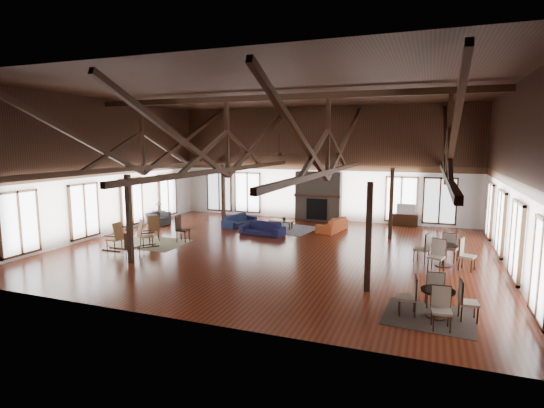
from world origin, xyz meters
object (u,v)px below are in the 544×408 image
at_px(cafe_table_near, 438,298).
at_px(tv_console, 405,220).
at_px(armchair, 158,219).
at_px(coffee_table, 281,221).
at_px(sofa_orange, 332,224).
at_px(sofa_navy_front, 262,228).
at_px(sofa_navy_left, 239,220).
at_px(cafe_table_far, 444,251).

height_order(cafe_table_near, tv_console, cafe_table_near).
distance_m(armchair, cafe_table_near, 14.94).
relative_size(coffee_table, tv_console, 1.02).
relative_size(coffee_table, cafe_table_near, 0.66).
distance_m(sofa_orange, armchair, 8.66).
xyz_separation_m(cafe_table_near, tv_console, (-1.35, 11.51, -0.17)).
xyz_separation_m(sofa_navy_front, coffee_table, (0.36, 1.56, 0.08)).
relative_size(sofa_navy_front, tv_console, 1.68).
bearing_deg(sofa_orange, sofa_navy_front, -43.83).
bearing_deg(cafe_table_near, sofa_orange, 116.57).
bearing_deg(sofa_navy_front, tv_console, 46.43).
height_order(sofa_navy_front, tv_console, tv_console).
xyz_separation_m(sofa_navy_left, sofa_orange, (4.57, 0.46, 0.02)).
bearing_deg(coffee_table, tv_console, 40.78).
height_order(cafe_table_near, cafe_table_far, cafe_table_far).
relative_size(sofa_navy_left, cafe_table_near, 1.07).
bearing_deg(coffee_table, sofa_navy_front, -90.17).
relative_size(sofa_navy_front, armchair, 2.04).
bearing_deg(armchair, sofa_orange, -68.15).
bearing_deg(sofa_navy_front, cafe_table_near, -35.04).
xyz_separation_m(sofa_navy_front, sofa_navy_left, (-1.83, 1.51, -0.01)).
bearing_deg(sofa_navy_front, sofa_orange, 44.75).
distance_m(coffee_table, tv_console, 6.25).
distance_m(coffee_table, cafe_table_near, 11.00).
bearing_deg(tv_console, armchair, -160.34).
bearing_deg(cafe_table_near, coffee_table, 128.70).
xyz_separation_m(cafe_table_far, tv_console, (-1.60, 6.90, -0.22)).
relative_size(cafe_table_near, tv_console, 1.54).
distance_m(sofa_navy_left, tv_console, 8.27).
relative_size(sofa_navy_left, armchair, 2.00).
bearing_deg(armchair, coffee_table, -67.67).
relative_size(armchair, cafe_table_far, 0.49).
bearing_deg(sofa_navy_left, armchair, 120.32).
distance_m(sofa_orange, tv_console, 4.03).
relative_size(sofa_orange, cafe_table_near, 1.14).
height_order(sofa_navy_front, coffee_table, sofa_navy_front).
distance_m(coffee_table, cafe_table_far, 8.16).
height_order(sofa_navy_left, armchair, armchair).
height_order(sofa_orange, cafe_table_far, cafe_table_far).
height_order(sofa_navy_front, cafe_table_far, cafe_table_far).
bearing_deg(armchair, cafe_table_near, -108.55).
relative_size(sofa_navy_left, tv_console, 1.64).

